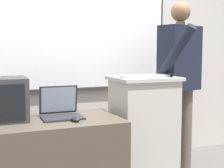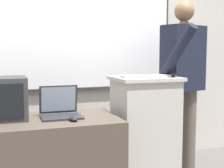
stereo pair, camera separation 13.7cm
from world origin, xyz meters
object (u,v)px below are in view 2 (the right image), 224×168
object	(u,v)px
side_desk	(49,164)
computer_mouse_by_laptop	(74,119)
lectern_podium	(145,131)
laptop	(60,108)
crt_monitor	(2,98)
computer_mouse_by_keyboard	(172,75)
person_presenter	(183,76)
wireless_keyboard	(145,76)

from	to	relation	value
side_desk	computer_mouse_by_laptop	world-z (taller)	computer_mouse_by_laptop
lectern_podium	computer_mouse_by_laptop	size ratio (longest dim) A/B	9.97
lectern_podium	laptop	bearing A→B (deg)	-174.73
lectern_podium	crt_monitor	size ratio (longest dim) A/B	2.71
laptop	computer_mouse_by_laptop	bearing A→B (deg)	-71.61
computer_mouse_by_keyboard	crt_monitor	size ratio (longest dim) A/B	0.27
computer_mouse_by_keyboard	side_desk	bearing A→B (deg)	-176.43
laptop	crt_monitor	xyz separation A→B (m)	(-0.43, 0.04, 0.09)
side_desk	person_presenter	xyz separation A→B (m)	(1.34, 0.27, 0.63)
lectern_podium	laptop	xyz separation A→B (m)	(-0.77, -0.07, 0.27)
lectern_podium	person_presenter	xyz separation A→B (m)	(0.47, 0.13, 0.48)
lectern_podium	wireless_keyboard	size ratio (longest dim) A/B	2.33
crt_monitor	computer_mouse_by_keyboard	bearing A→B (deg)	-1.64
laptop	wireless_keyboard	size ratio (longest dim) A/B	0.73
person_presenter	wireless_keyboard	size ratio (longest dim) A/B	3.98
laptop	computer_mouse_by_laptop	world-z (taller)	laptop
side_desk	person_presenter	distance (m)	1.51
laptop	computer_mouse_by_keyboard	xyz separation A→B (m)	(1.01, 0.00, 0.24)
computer_mouse_by_keyboard	laptop	bearing A→B (deg)	-179.83
laptop	side_desk	bearing A→B (deg)	-147.25
lectern_podium	person_presenter	size ratio (longest dim) A/B	0.59
crt_monitor	side_desk	bearing A→B (deg)	-18.61
computer_mouse_by_laptop	person_presenter	bearing A→B (deg)	18.83
computer_mouse_by_keyboard	person_presenter	bearing A→B (deg)	39.91
person_presenter	computer_mouse_by_laptop	xyz separation A→B (m)	(-1.17, -0.40, -0.26)
side_desk	crt_monitor	size ratio (longest dim) A/B	2.92
computer_mouse_by_laptop	wireless_keyboard	bearing A→B (deg)	17.31
lectern_podium	computer_mouse_by_keyboard	world-z (taller)	computer_mouse_by_keyboard
computer_mouse_by_laptop	crt_monitor	distance (m)	0.57
wireless_keyboard	computer_mouse_by_keyboard	world-z (taller)	computer_mouse_by_keyboard
wireless_keyboard	computer_mouse_by_keyboard	size ratio (longest dim) A/B	4.27
person_presenter	crt_monitor	xyz separation A→B (m)	(-1.67, -0.16, -0.12)
lectern_podium	computer_mouse_by_laptop	world-z (taller)	lectern_podium
laptop	computer_mouse_by_keyboard	distance (m)	1.03
lectern_podium	computer_mouse_by_laptop	bearing A→B (deg)	-159.00
side_desk	crt_monitor	bearing A→B (deg)	161.39
person_presenter	computer_mouse_by_laptop	bearing A→B (deg)	-178.09
person_presenter	side_desk	bearing A→B (deg)	174.31
person_presenter	wireless_keyboard	world-z (taller)	person_presenter
lectern_podium	person_presenter	bearing A→B (deg)	15.43
side_desk	computer_mouse_by_keyboard	size ratio (longest dim) A/B	10.75
computer_mouse_by_laptop	computer_mouse_by_keyboard	bearing A→B (deg)	12.21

